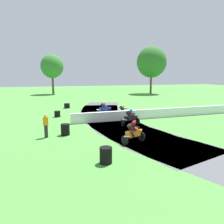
% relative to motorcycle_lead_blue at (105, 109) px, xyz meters
% --- Properties ---
extents(ground_plane, '(120.00, 120.00, 0.00)m').
position_rel_motorcycle_lead_blue_xyz_m(ground_plane, '(-0.28, -3.38, -0.64)').
color(ground_plane, '#4C933D').
extents(track_asphalt, '(8.28, 28.08, 0.01)m').
position_rel_motorcycle_lead_blue_xyz_m(track_asphalt, '(0.58, -3.35, -0.63)').
color(track_asphalt, '#515156').
rests_on(track_asphalt, ground).
extents(safety_barrier, '(17.05, 0.93, 0.90)m').
position_rel_motorcycle_lead_blue_xyz_m(safety_barrier, '(4.58, -3.20, -0.19)').
color(safety_barrier, white).
rests_on(safety_barrier, ground).
extents(motorcycle_lead_blue, '(1.70, 0.88, 1.43)m').
position_rel_motorcycle_lead_blue_xyz_m(motorcycle_lead_blue, '(0.00, 0.00, 0.00)').
color(motorcycle_lead_blue, black).
rests_on(motorcycle_lead_blue, ground).
extents(motorcycle_chase_white, '(1.70, 0.80, 1.42)m').
position_rel_motorcycle_lead_blue_xyz_m(motorcycle_chase_white, '(1.23, -2.62, 0.02)').
color(motorcycle_chase_white, black).
rests_on(motorcycle_chase_white, ground).
extents(motorcycle_trailing_black, '(1.68, 0.84, 1.43)m').
position_rel_motorcycle_lead_blue_xyz_m(motorcycle_trailing_black, '(0.92, -5.34, 0.01)').
color(motorcycle_trailing_black, black).
rests_on(motorcycle_trailing_black, ground).
extents(motorcycle_fourth_orange, '(1.68, 1.15, 1.43)m').
position_rel_motorcycle_lead_blue_xyz_m(motorcycle_fourth_orange, '(-0.61, -9.81, 0.02)').
color(motorcycle_fourth_orange, black).
rests_on(motorcycle_fourth_orange, ground).
extents(tire_stack_near, '(0.72, 0.72, 0.60)m').
position_rel_motorcycle_lead_blue_xyz_m(tire_stack_near, '(-3.51, 5.53, -0.34)').
color(tire_stack_near, black).
rests_on(tire_stack_near, ground).
extents(tire_stack_mid_a, '(0.59, 0.59, 0.60)m').
position_rel_motorcycle_lead_blue_xyz_m(tire_stack_mid_a, '(-4.91, 0.01, -0.34)').
color(tire_stack_mid_a, black).
rests_on(tire_stack_mid_a, ground).
extents(tire_stack_mid_b, '(0.61, 0.61, 0.80)m').
position_rel_motorcycle_lead_blue_xyz_m(tire_stack_mid_b, '(-4.61, -6.87, -0.24)').
color(tire_stack_mid_b, black).
rests_on(tire_stack_mid_b, ground).
extents(tire_stack_far, '(0.61, 0.61, 0.80)m').
position_rel_motorcycle_lead_blue_xyz_m(tire_stack_far, '(-3.09, -12.37, -0.24)').
color(tire_stack_far, black).
rests_on(tire_stack_far, ground).
extents(track_marshal, '(0.34, 0.24, 1.63)m').
position_rel_motorcycle_lead_blue_xyz_m(track_marshal, '(-5.90, -7.11, 0.18)').
color(track_marshal, '#232328').
rests_on(track_marshal, ground).
extents(tree_far_left, '(6.39, 6.39, 10.20)m').
position_rel_motorcycle_lead_blue_xyz_m(tree_far_left, '(16.03, 21.36, 6.20)').
color(tree_far_left, brown).
rests_on(tree_far_left, ground).
extents(tree_far_right, '(4.75, 4.75, 8.41)m').
position_rel_motorcycle_lead_blue_xyz_m(tree_far_right, '(-4.78, 26.21, 5.25)').
color(tree_far_right, brown).
rests_on(tree_far_right, ground).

